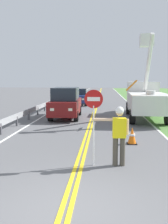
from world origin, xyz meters
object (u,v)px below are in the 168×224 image
at_px(stop_sign_paddle, 94,110).
at_px(oncoming_suv_nearest, 66,103).
at_px(oncoming_sedan_second, 78,97).
at_px(flagger_worker, 119,132).
at_px(traffic_cone_lead, 132,136).
at_px(utility_bucket_truck, 145,97).

xyz_separation_m(stop_sign_paddle, oncoming_suv_nearest, (-2.29, 9.56, -0.65)).
bearing_deg(oncoming_sedan_second, flagger_worker, -80.58).
relative_size(oncoming_suv_nearest, traffic_cone_lead, 6.64).
relative_size(utility_bucket_truck, oncoming_sedan_second, 1.65).
bearing_deg(traffic_cone_lead, oncoming_suv_nearest, 118.84).
distance_m(flagger_worker, stop_sign_paddle, 1.02).
bearing_deg(oncoming_suv_nearest, traffic_cone_lead, -61.16).
relative_size(stop_sign_paddle, oncoming_sedan_second, 0.56).
xyz_separation_m(flagger_worker, traffic_cone_lead, (0.71, 2.68, -0.71)).
height_order(oncoming_sedan_second, traffic_cone_lead, oncoming_sedan_second).
distance_m(utility_bucket_truck, oncoming_suv_nearest, 5.46).
xyz_separation_m(oncoming_sedan_second, traffic_cone_lead, (3.82, -16.07, -0.50)).
bearing_deg(stop_sign_paddle, oncoming_suv_nearest, 103.47).
height_order(stop_sign_paddle, oncoming_suv_nearest, stop_sign_paddle).
distance_m(oncoming_sedan_second, traffic_cone_lead, 16.52).
bearing_deg(oncoming_suv_nearest, oncoming_sedan_second, 90.33).
bearing_deg(utility_bucket_truck, oncoming_suv_nearest, -175.91).
relative_size(flagger_worker, oncoming_suv_nearest, 0.39).
bearing_deg(oncoming_sedan_second, oncoming_suv_nearest, -89.67).
relative_size(flagger_worker, utility_bucket_truck, 0.27).
xyz_separation_m(stop_sign_paddle, traffic_cone_lead, (1.48, 2.72, -1.37)).
height_order(stop_sign_paddle, utility_bucket_truck, utility_bucket_truck).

